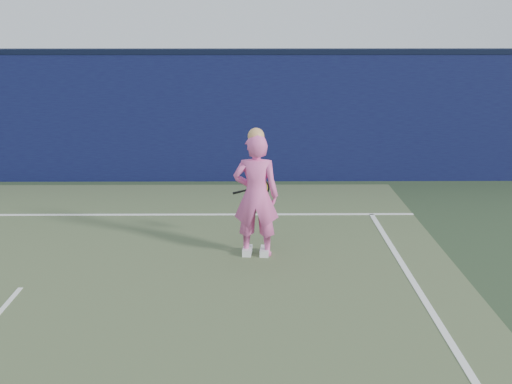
{
  "coord_description": "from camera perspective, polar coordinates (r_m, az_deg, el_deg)",
  "views": [
    {
      "loc": [
        2.8,
        -6.2,
        3.15
      ],
      "look_at": [
        2.86,
        2.14,
        0.9
      ],
      "focal_mm": 45.0,
      "sensor_mm": 36.0,
      "label": 1
    }
  ],
  "objects": [
    {
      "name": "backstop_wall",
      "position": [
        13.15,
        -12.79,
        6.41
      ],
      "size": [
        24.0,
        0.4,
        2.5
      ],
      "primitive_type": "cube",
      "color": "#0C0D35",
      "rests_on": "ground"
    },
    {
      "name": "wall_cap",
      "position": [
        13.02,
        -13.13,
        12.07
      ],
      "size": [
        24.0,
        0.42,
        0.1
      ],
      "primitive_type": "cube",
      "color": "black",
      "rests_on": "backstop_wall"
    },
    {
      "name": "racket",
      "position": [
        9.07,
        0.14,
        0.35
      ],
      "size": [
        0.53,
        0.15,
        0.29
      ],
      "rotation": [
        0.0,
        0.0,
        -0.27
      ],
      "color": "black",
      "rests_on": "ground"
    },
    {
      "name": "player",
      "position": [
        8.66,
        0.0,
        -0.29
      ],
      "size": [
        0.65,
        0.46,
        1.77
      ],
      "rotation": [
        0.0,
        0.0,
        3.05
      ],
      "color": "pink",
      "rests_on": "ground"
    }
  ]
}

